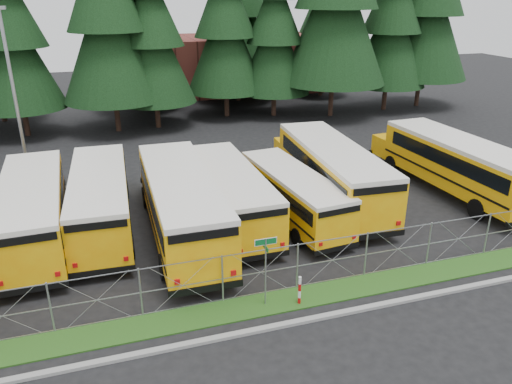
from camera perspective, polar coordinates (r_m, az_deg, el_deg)
ground at (r=21.34m, az=6.15°, el=-9.00°), size 120.00×120.00×0.00m
curb at (r=19.00m, az=9.98°, el=-13.41°), size 50.00×0.25×0.12m
grass_verge at (r=20.03m, az=8.12°, el=-11.31°), size 50.00×1.40×0.06m
chainlink_fence at (r=20.05m, az=7.41°, el=-7.96°), size 44.00×0.10×2.00m
brick_building at (r=58.74m, az=-4.24°, el=14.40°), size 22.00×10.00×6.00m
bus_1 at (r=25.13m, az=-24.02°, el=-2.04°), size 3.14×11.58×3.01m
bus_2 at (r=25.29m, az=-17.30°, el=-0.97°), size 3.11×11.40×2.96m
bus_3 at (r=23.59m, az=-8.62°, el=-1.48°), size 3.09×12.43×3.25m
bus_4 at (r=25.10m, az=-3.04°, el=-0.24°), size 2.66×10.90×2.85m
bus_5 at (r=25.38m, az=3.94°, el=-0.33°), size 3.27×10.05×2.59m
bus_6 at (r=27.70m, az=8.39°, el=2.20°), size 3.67×12.58×3.26m
bus_east at (r=30.76m, az=21.59°, el=2.84°), size 3.45×12.34×3.20m
street_sign at (r=18.13m, az=1.11°, el=-7.50°), size 0.84×0.55×2.81m
striped_bollard at (r=18.98m, az=5.00°, el=-11.17°), size 0.11×0.11×1.20m
light_standard at (r=32.04m, az=-25.92°, el=10.17°), size 0.70×0.35×10.14m
conifer_2 at (r=43.18m, az=-26.24°, el=15.61°), size 6.89×6.89×15.24m
conifer_3 at (r=42.01m, az=-16.67°, el=18.36°), size 7.93×7.93×17.55m
conifer_4 at (r=42.54m, az=-11.83°, el=16.98°), size 6.70×6.70×14.82m
conifer_5 at (r=45.78m, az=-3.56°, el=18.21°), size 7.04×7.04×15.57m
conifer_6 at (r=45.97m, az=2.15°, el=17.46°), size 6.47×6.47×14.31m
conifer_8 at (r=49.98m, az=15.24°, el=18.03°), size 7.17×7.17×15.86m
conifer_9 at (r=52.57m, az=19.10°, el=19.56°), size 8.63×8.63×19.08m
conifer_11 at (r=49.44m, az=-13.91°, el=19.63°), size 8.35×8.35×18.48m
conifer_12 at (r=52.42m, az=-2.15°, el=20.47°), size 8.46×8.46×18.72m
conifer_13 at (r=55.69m, az=7.74°, el=18.35°), size 6.65×6.65×14.72m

